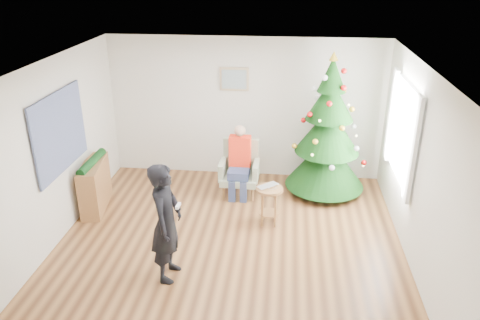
# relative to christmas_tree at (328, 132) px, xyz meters

# --- Properties ---
(floor) EXTENTS (5.00, 5.00, 0.00)m
(floor) POSITION_rel_christmas_tree_xyz_m (-1.46, -1.89, -1.12)
(floor) COLOR brown
(floor) RESTS_ON ground
(ceiling) EXTENTS (5.00, 5.00, 0.00)m
(ceiling) POSITION_rel_christmas_tree_xyz_m (-1.46, -1.89, 1.48)
(ceiling) COLOR white
(ceiling) RESTS_ON wall_back
(wall_back) EXTENTS (5.00, 0.00, 5.00)m
(wall_back) POSITION_rel_christmas_tree_xyz_m (-1.46, 0.61, 0.18)
(wall_back) COLOR silver
(wall_back) RESTS_ON floor
(wall_front) EXTENTS (5.00, 0.00, 5.00)m
(wall_front) POSITION_rel_christmas_tree_xyz_m (-1.46, -4.39, 0.18)
(wall_front) COLOR silver
(wall_front) RESTS_ON floor
(wall_left) EXTENTS (0.00, 5.00, 5.00)m
(wall_left) POSITION_rel_christmas_tree_xyz_m (-3.96, -1.89, 0.18)
(wall_left) COLOR silver
(wall_left) RESTS_ON floor
(wall_right) EXTENTS (0.00, 5.00, 5.00)m
(wall_right) POSITION_rel_christmas_tree_xyz_m (1.04, -1.89, 0.18)
(wall_right) COLOR silver
(wall_right) RESTS_ON floor
(window_panel) EXTENTS (0.04, 1.30, 1.40)m
(window_panel) POSITION_rel_christmas_tree_xyz_m (1.01, -0.89, 0.38)
(window_panel) COLOR white
(window_panel) RESTS_ON wall_right
(curtains) EXTENTS (0.05, 1.75, 1.50)m
(curtains) POSITION_rel_christmas_tree_xyz_m (0.98, -0.89, 0.38)
(curtains) COLOR white
(curtains) RESTS_ON wall_right
(christmas_tree) EXTENTS (1.37, 1.37, 2.48)m
(christmas_tree) POSITION_rel_christmas_tree_xyz_m (0.00, 0.00, 0.00)
(christmas_tree) COLOR #3F2816
(christmas_tree) RESTS_ON floor
(stool) EXTENTS (0.41, 0.41, 0.62)m
(stool) POSITION_rel_christmas_tree_xyz_m (-0.92, -1.21, -0.80)
(stool) COLOR brown
(stool) RESTS_ON floor
(laptop) EXTENTS (0.40, 0.39, 0.03)m
(laptop) POSITION_rel_christmas_tree_xyz_m (-0.92, -1.21, -0.48)
(laptop) COLOR silver
(laptop) RESTS_ON stool
(armchair) EXTENTS (0.68, 0.62, 0.95)m
(armchair) POSITION_rel_christmas_tree_xyz_m (-1.48, -0.22, -0.77)
(armchair) COLOR gray
(armchair) RESTS_ON floor
(seated_person) EXTENTS (0.37, 0.54, 1.25)m
(seated_person) POSITION_rel_christmas_tree_xyz_m (-1.48, -0.27, -0.49)
(seated_person) COLOR navy
(seated_person) RESTS_ON armchair
(standing_man) EXTENTS (0.42, 0.60, 1.60)m
(standing_man) POSITION_rel_christmas_tree_xyz_m (-2.15, -2.65, -0.32)
(standing_man) COLOR black
(standing_man) RESTS_ON floor
(game_controller) EXTENTS (0.04, 0.13, 0.04)m
(game_controller) POSITION_rel_christmas_tree_xyz_m (-1.98, -2.68, -0.05)
(game_controller) COLOR white
(game_controller) RESTS_ON standing_man
(console) EXTENTS (0.45, 1.03, 0.80)m
(console) POSITION_rel_christmas_tree_xyz_m (-3.79, -0.99, -0.72)
(console) COLOR brown
(console) RESTS_ON floor
(garland) EXTENTS (0.14, 0.90, 0.14)m
(garland) POSITION_rel_christmas_tree_xyz_m (-3.79, -0.99, -0.30)
(garland) COLOR black
(garland) RESTS_ON console
(tapestry) EXTENTS (0.03, 1.50, 1.15)m
(tapestry) POSITION_rel_christmas_tree_xyz_m (-3.92, -1.59, 0.43)
(tapestry) COLOR black
(tapestry) RESTS_ON wall_left
(framed_picture) EXTENTS (0.52, 0.05, 0.42)m
(framed_picture) POSITION_rel_christmas_tree_xyz_m (-1.66, 0.57, 0.73)
(framed_picture) COLOR tan
(framed_picture) RESTS_ON wall_back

